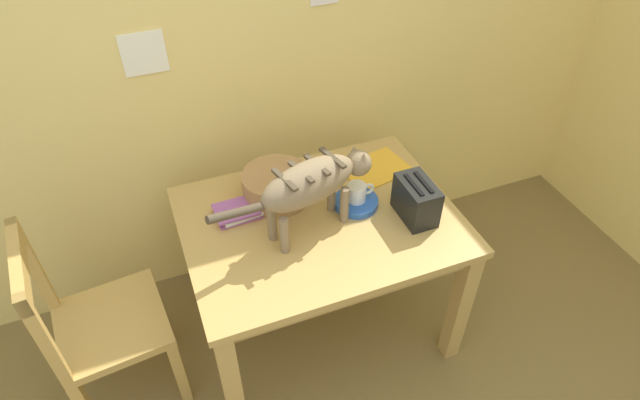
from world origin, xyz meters
The scene contains 10 objects.
wall_rear centered at (0.00, 1.66, 1.25)m, with size 4.44×0.11×2.50m.
dining_table centered at (0.12, 1.04, 0.63)m, with size 1.12×0.84×0.72m.
cat centered at (0.08, 1.00, 0.95)m, with size 0.70×0.26×0.33m.
saucer_bowl centered at (0.29, 1.06, 0.74)m, with size 0.19×0.19×0.03m, color #2758AE.
coffee_mug centered at (0.30, 1.06, 0.79)m, with size 0.12×0.08×0.08m.
magazine centered at (0.48, 1.25, 0.72)m, with size 0.29×0.22×0.01m, color gold.
book_stack centered at (-0.18, 1.18, 0.74)m, with size 0.20×0.15×0.04m.
wicker_basket centered at (0.00, 1.24, 0.78)m, with size 0.29×0.29×0.12m.
toaster centered at (0.49, 0.91, 0.81)m, with size 0.12×0.20×0.18m.
wooden_chair_near centered at (-0.82, 1.05, 0.45)m, with size 0.46×0.46×0.93m.
Camera 1 is at (-0.46, -0.45, 2.24)m, focal length 30.03 mm.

